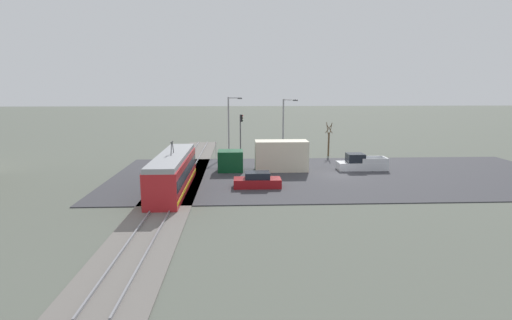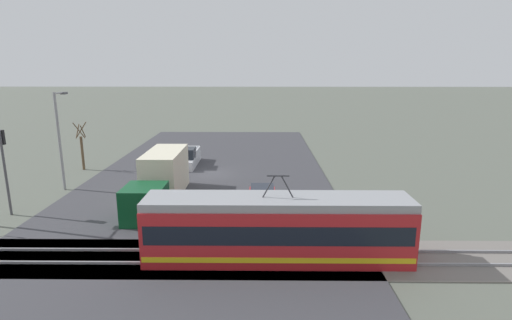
% 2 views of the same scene
% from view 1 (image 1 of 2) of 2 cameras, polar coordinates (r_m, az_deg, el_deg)
% --- Properties ---
extents(ground_plane, '(320.00, 320.00, 0.00)m').
position_cam_1_polar(ground_plane, '(43.00, 11.77, -2.24)').
color(ground_plane, '#565B51').
extents(road_surface, '(20.71, 47.36, 0.08)m').
position_cam_1_polar(road_surface, '(42.99, 11.77, -2.19)').
color(road_surface, '#38383D').
rests_on(road_surface, ground).
extents(rail_bed, '(53.07, 4.40, 0.22)m').
position_cam_1_polar(rail_bed, '(42.08, -10.54, -2.41)').
color(rail_bed, slate).
rests_on(rail_bed, ground).
extents(light_rail_tram, '(13.25, 2.65, 4.41)m').
position_cam_1_polar(light_rail_tram, '(36.53, -11.77, -1.79)').
color(light_rail_tram, '#B21E23').
rests_on(light_rail_tram, ground).
extents(box_truck, '(2.56, 9.88, 3.34)m').
position_cam_1_polar(box_truck, '(44.18, 1.87, 0.45)').
color(box_truck, '#0C4723').
rests_on(box_truck, ground).
extents(pickup_truck, '(1.95, 5.49, 1.85)m').
position_cam_1_polar(pickup_truck, '(46.29, 14.74, -0.50)').
color(pickup_truck, silver).
rests_on(pickup_truck, ground).
extents(sedan_car_0, '(1.87, 4.37, 1.42)m').
position_cam_1_polar(sedan_car_0, '(37.02, 0.19, -3.00)').
color(sedan_car_0, maroon).
rests_on(sedan_car_0, ground).
extents(traffic_light_pole, '(0.28, 0.47, 5.68)m').
position_cam_1_polar(traffic_light_pole, '(53.03, -2.17, 4.32)').
color(traffic_light_pole, '#47474C').
rests_on(traffic_light_pole, ground).
extents(street_tree, '(1.09, 0.90, 4.58)m').
position_cam_1_polar(street_tree, '(54.90, 10.34, 2.71)').
color(street_tree, brown).
rests_on(street_tree, ground).
extents(street_lamp_near_crossing, '(0.36, 1.95, 7.74)m').
position_cam_1_polar(street_lamp_near_crossing, '(52.41, 4.14, 5.15)').
color(street_lamp_near_crossing, gray).
rests_on(street_lamp_near_crossing, ground).
extents(street_lamp_mid_block, '(0.36, 1.95, 7.93)m').
position_cam_1_polar(street_lamp_mid_block, '(54.34, -3.72, 5.44)').
color(street_lamp_mid_block, gray).
rests_on(street_lamp_mid_block, ground).
extents(no_parking_sign, '(0.32, 0.08, 2.19)m').
position_cam_1_polar(no_parking_sign, '(52.89, -5.76, 1.73)').
color(no_parking_sign, gray).
rests_on(no_parking_sign, ground).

